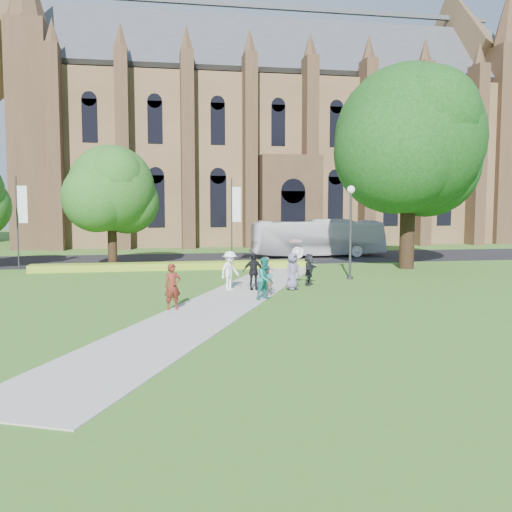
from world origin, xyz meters
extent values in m
plane|color=#426F21|center=(0.00, 0.00, 0.00)|extent=(160.00, 160.00, 0.00)
cube|color=black|center=(0.00, 20.00, 0.01)|extent=(160.00, 10.00, 0.02)
cube|color=#B2B2A8|center=(0.00, 1.00, 0.02)|extent=(15.58, 28.54, 0.04)
cube|color=gold|center=(-2.00, 13.20, 0.23)|extent=(18.00, 1.40, 0.45)
cube|color=brown|center=(10.00, 40.00, 8.50)|extent=(52.00, 16.00, 17.00)
cube|color=#513926|center=(-14.50, 33.00, 10.50)|extent=(3.50, 3.50, 21.00)
cube|color=#513926|center=(34.50, 33.00, 10.50)|extent=(3.50, 3.50, 21.00)
cone|color=#513926|center=(34.50, 33.00, 24.50)|extent=(3.60, 3.60, 7.00)
cube|color=#513926|center=(10.00, 31.00, 4.50)|extent=(6.00, 2.50, 9.00)
cylinder|color=#38383D|center=(7.50, 6.50, 2.40)|extent=(0.14, 0.14, 4.80)
sphere|color=white|center=(7.50, 6.50, 5.02)|extent=(0.44, 0.44, 0.44)
cylinder|color=#38383D|center=(7.50, 6.50, 0.07)|extent=(0.36, 0.36, 0.15)
cylinder|color=#332114|center=(13.00, 11.00, 3.30)|extent=(0.96, 0.96, 6.60)
sphere|color=#12350E|center=(13.00, 11.00, 8.40)|extent=(9.60, 9.60, 9.60)
cylinder|color=#332114|center=(-6.00, 14.50, 2.06)|extent=(0.60, 0.60, 4.12)
sphere|color=#205018|center=(-6.00, 14.50, 5.25)|extent=(5.60, 5.60, 5.60)
cylinder|color=#38383D|center=(2.00, 15.20, 3.00)|extent=(0.10, 0.10, 6.00)
cube|color=white|center=(2.35, 15.20, 4.20)|extent=(0.60, 0.02, 2.40)
cylinder|color=#38383D|center=(-12.00, 15.20, 3.00)|extent=(0.10, 0.10, 6.00)
cube|color=white|center=(-11.65, 15.20, 4.20)|extent=(0.60, 0.02, 2.40)
imported|color=white|center=(9.70, 20.16, 1.52)|extent=(10.90, 3.11, 3.00)
imported|color=maroon|center=(-2.65, -1.37, 0.95)|extent=(0.76, 0.60, 1.83)
imported|color=#17766D|center=(1.45, 0.45, 0.96)|extent=(1.13, 1.07, 1.84)
imported|color=white|center=(0.27, 3.34, 0.99)|extent=(1.39, 1.35, 1.90)
imported|color=black|center=(1.40, 3.25, 0.94)|extent=(1.08, 0.53, 1.79)
imported|color=slate|center=(3.33, 3.14, 0.93)|extent=(1.03, 1.00, 1.79)
imported|color=#212328|center=(4.55, 4.46, 0.85)|extent=(1.16, 1.54, 1.62)
imported|color=gray|center=(1.63, 1.10, 0.94)|extent=(0.67, 0.45, 1.80)
imported|color=#E0A39E|center=(3.51, 3.24, 2.13)|extent=(0.86, 0.86, 0.61)
camera|label=1|loc=(-3.40, -23.86, 4.17)|focal=40.00mm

